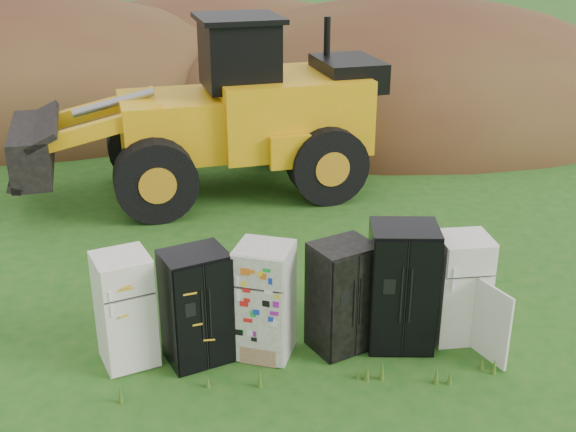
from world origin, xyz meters
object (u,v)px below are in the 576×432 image
Objects in this scene: fridge_dark_mid at (342,297)px; fridge_black_side at (196,307)px; fridge_leftmost at (125,309)px; fridge_sticker at (265,301)px; fridge_black_right at (402,287)px; fridge_open_door at (460,288)px; wheel_loader at (196,109)px.

fridge_black_side is at bearing 157.89° from fridge_dark_mid.
fridge_black_side reaches higher than fridge_leftmost.
fridge_sticker is 1.97m from fridge_black_right.
fridge_black_side is at bearing -178.69° from fridge_open_door.
fridge_dark_mid is 0.88× the size of fridge_black_right.
fridge_sticker is 0.21× the size of wheel_loader.
fridge_sticker reaches higher than fridge_black_side.
fridge_black_right reaches higher than fridge_open_door.
fridge_black_side reaches higher than fridge_dark_mid.
wheel_loader is at bearing 61.48° from fridge_leftmost.
fridge_black_side is 2.07m from fridge_dark_mid.
fridge_black_right is at bearing -175.35° from fridge_open_door.
fridge_dark_mid is 1.00× the size of fridge_open_door.
fridge_sticker is 1.11m from fridge_dark_mid.
wheel_loader reaches higher than fridge_leftmost.
fridge_leftmost is 6.77m from wheel_loader.
fridge_leftmost is 1.01× the size of fridge_open_door.
fridge_leftmost is 0.98m from fridge_black_side.
fridge_leftmost reaches higher than fridge_dark_mid.
fridge_black_right is (1.97, -0.02, 0.09)m from fridge_sticker.
fridge_open_door is 7.62m from wheel_loader.
fridge_black_right reaches higher than fridge_leftmost.
fridge_open_door is (2.88, 0.05, -0.03)m from fridge_sticker.
fridge_dark_mid is 6.97m from wheel_loader.
fridge_black_right is (3.91, -0.07, 0.11)m from fridge_leftmost.
fridge_black_right reaches higher than fridge_black_side.
fridge_black_side is 6.75m from wheel_loader.
fridge_sticker is 0.90× the size of fridge_black_right.
fridge_black_side is 1.02× the size of fridge_dark_mid.
fridge_dark_mid is at bearing -19.34° from fridge_leftmost.
fridge_black_side is at bearing -155.86° from fridge_sticker.
fridge_sticker reaches higher than fridge_leftmost.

